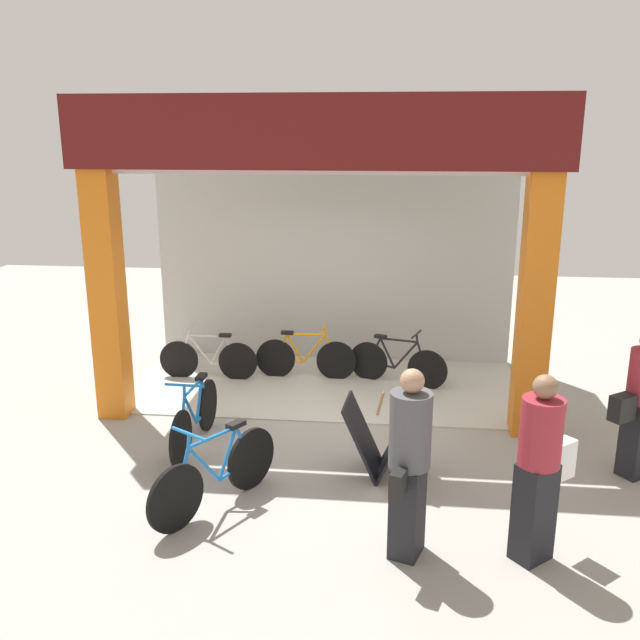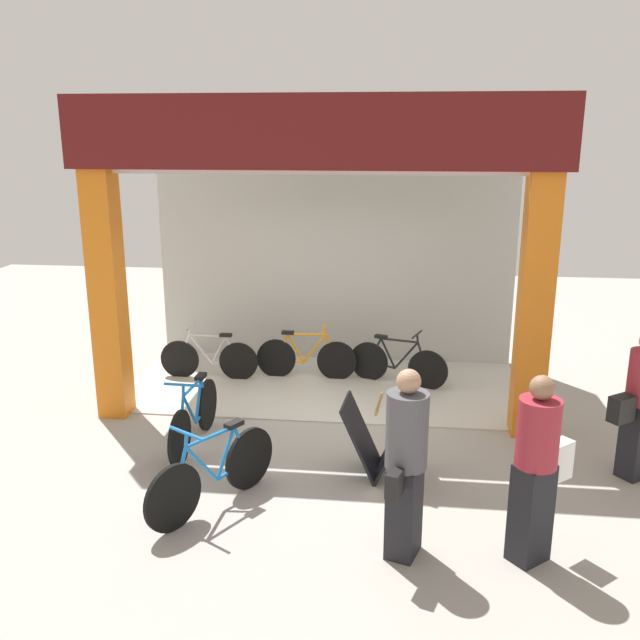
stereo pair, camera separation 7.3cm
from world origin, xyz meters
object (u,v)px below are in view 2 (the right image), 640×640
(bicycle_inside_2, at_px, (209,358))
(pedestrian_0, at_px, (406,462))
(bicycle_parked_1, at_px, (214,473))
(pedestrian_1, at_px, (640,405))
(pedestrian_2, at_px, (537,467))
(bicycle_parked_0, at_px, (194,417))
(bicycle_inside_0, at_px, (398,363))
(bicycle_inside_1, at_px, (306,357))
(sandwich_board_sign, at_px, (378,438))

(bicycle_inside_2, distance_m, pedestrian_0, 4.93)
(bicycle_parked_1, xyz_separation_m, pedestrian_0, (1.80, -0.57, 0.51))
(pedestrian_1, height_order, pedestrian_2, pedestrian_2)
(bicycle_inside_2, distance_m, bicycle_parked_0, 2.21)
(bicycle_parked_1, bearing_deg, bicycle_inside_0, 63.98)
(bicycle_inside_1, distance_m, bicycle_parked_0, 2.54)
(bicycle_parked_0, bearing_deg, pedestrian_2, -27.49)
(sandwich_board_sign, distance_m, pedestrian_2, 1.95)
(bicycle_inside_1, bearing_deg, bicycle_parked_1, -96.21)
(bicycle_inside_1, bearing_deg, bicycle_inside_2, -172.67)
(bicycle_inside_0, distance_m, bicycle_parked_0, 3.21)
(bicycle_parked_0, bearing_deg, bicycle_inside_2, 101.07)
(bicycle_inside_0, xyz_separation_m, bicycle_parked_0, (-2.30, -2.24, 0.03))
(bicycle_inside_0, height_order, bicycle_inside_1, bicycle_inside_1)
(sandwich_board_sign, bearing_deg, pedestrian_2, -45.63)
(bicycle_inside_0, bearing_deg, bicycle_parked_0, -135.67)
(bicycle_inside_0, distance_m, bicycle_inside_2, 2.72)
(bicycle_inside_0, xyz_separation_m, bicycle_inside_2, (-2.72, -0.07, -0.00))
(bicycle_inside_1, height_order, sandwich_board_sign, same)
(pedestrian_1, relative_size, pedestrian_2, 0.96)
(bicycle_inside_2, bearing_deg, pedestrian_0, -55.20)
(pedestrian_0, bearing_deg, bicycle_inside_1, 108.45)
(bicycle_inside_1, xyz_separation_m, bicycle_inside_2, (-1.39, -0.18, -0.01))
(bicycle_parked_0, height_order, bicycle_parked_1, bicycle_parked_1)
(pedestrian_2, bearing_deg, pedestrian_0, -176.60)
(bicycle_inside_1, xyz_separation_m, bicycle_parked_0, (-0.97, -2.35, 0.02))
(bicycle_inside_0, relative_size, pedestrian_0, 0.83)
(pedestrian_1, bearing_deg, bicycle_inside_1, 146.03)
(pedestrian_2, bearing_deg, bicycle_parked_0, 152.51)
(bicycle_inside_2, bearing_deg, bicycle_parked_0, -78.93)
(bicycle_parked_0, bearing_deg, pedestrian_1, -2.44)
(bicycle_inside_2, bearing_deg, bicycle_parked_1, -73.90)
(bicycle_inside_0, relative_size, bicycle_inside_2, 0.96)
(bicycle_inside_2, bearing_deg, pedestrian_2, -45.71)
(bicycle_parked_0, height_order, sandwich_board_sign, bicycle_parked_0)
(bicycle_inside_1, distance_m, pedestrian_2, 4.85)
(bicycle_parked_0, relative_size, pedestrian_2, 0.96)
(bicycle_parked_0, bearing_deg, pedestrian_0, -38.00)
(bicycle_inside_0, bearing_deg, bicycle_parked_1, -116.02)
(bicycle_inside_1, bearing_deg, bicycle_parked_0, -112.42)
(bicycle_inside_0, relative_size, bicycle_parked_0, 0.88)
(sandwich_board_sign, bearing_deg, bicycle_parked_1, -150.80)
(bicycle_parked_0, bearing_deg, bicycle_inside_1, 67.58)
(bicycle_parked_0, bearing_deg, sandwich_board_sign, -11.52)
(pedestrian_0, bearing_deg, sandwich_board_sign, 100.47)
(bicycle_inside_1, height_order, bicycle_parked_1, bicycle_parked_1)
(bicycle_inside_0, bearing_deg, bicycle_inside_1, 175.39)
(sandwich_board_sign, bearing_deg, pedestrian_1, 4.89)
(bicycle_inside_2, bearing_deg, sandwich_board_sign, -45.75)
(pedestrian_1, bearing_deg, pedestrian_0, -145.35)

